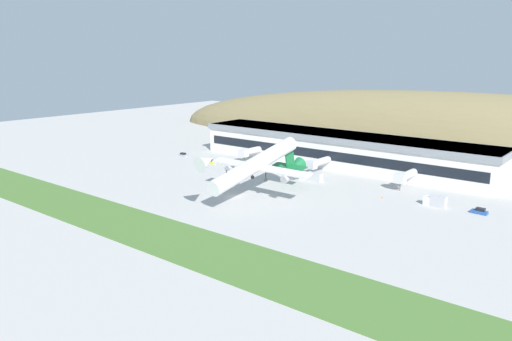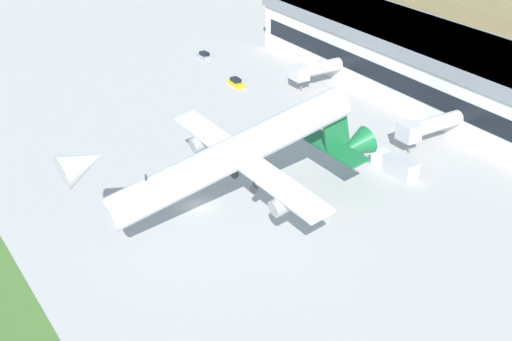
# 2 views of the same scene
# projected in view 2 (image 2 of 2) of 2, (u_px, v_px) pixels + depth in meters

# --- Properties ---
(ground_plane) EXTENTS (462.58, 462.58, 0.00)m
(ground_plane) POSITION_uv_depth(u_px,v_px,m) (197.00, 206.00, 103.12)
(ground_plane) COLOR #B7B5AF
(terminal_building) EXTENTS (120.33, 21.26, 12.29)m
(terminal_building) POSITION_uv_depth(u_px,v_px,m) (496.00, 88.00, 125.87)
(terminal_building) COLOR white
(terminal_building) RESTS_ON ground_plane
(jetway_0) EXTENTS (3.38, 11.48, 5.43)m
(jetway_0) POSITION_uv_depth(u_px,v_px,m) (314.00, 69.00, 143.17)
(jetway_0) COLOR silver
(jetway_0) RESTS_ON ground_plane
(jetway_1) EXTENTS (3.38, 12.85, 5.43)m
(jetway_1) POSITION_uv_depth(u_px,v_px,m) (427.00, 126.00, 118.33)
(jetway_1) COLOR silver
(jetway_1) RESTS_ON ground_plane
(cargo_airplane) EXTENTS (35.31, 47.20, 13.93)m
(cargo_airplane) POSITION_uv_depth(u_px,v_px,m) (239.00, 155.00, 94.88)
(cargo_airplane) COLOR silver
(service_car_1) EXTENTS (4.09, 1.95, 1.57)m
(service_car_1) POSITION_uv_depth(u_px,v_px,m) (204.00, 56.00, 161.06)
(service_car_1) COLOR #999EA3
(service_car_1) RESTS_ON ground_plane
(service_car_2) EXTENTS (4.36, 1.94, 1.58)m
(service_car_2) POSITION_uv_depth(u_px,v_px,m) (236.00, 83.00, 145.86)
(service_car_2) COLOR gold
(service_car_2) RESTS_ON ground_plane
(box_truck) EXTENTS (8.32, 2.85, 2.97)m
(box_truck) POSITION_uv_depth(u_px,v_px,m) (395.00, 165.00, 111.49)
(box_truck) COLOR silver
(box_truck) RESTS_ON ground_plane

